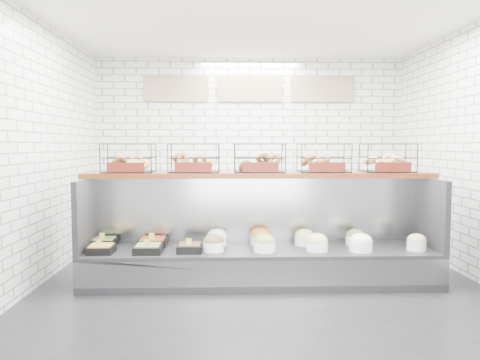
{
  "coord_description": "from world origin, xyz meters",
  "views": [
    {
      "loc": [
        -0.4,
        -5.0,
        1.58
      ],
      "look_at": [
        -0.23,
        0.45,
        1.17
      ],
      "focal_mm": 35.0,
      "sensor_mm": 36.0,
      "label": 1
    }
  ],
  "objects": [
    {
      "name": "prep_counter",
      "position": [
        -0.01,
        2.43,
        0.47
      ],
      "size": [
        4.0,
        0.6,
        1.2
      ],
      "color": "#93969B",
      "rests_on": "ground"
    },
    {
      "name": "bagel_shelf",
      "position": [
        -0.0,
        0.52,
        1.38
      ],
      "size": [
        4.1,
        0.5,
        0.4
      ],
      "color": "#4C2010",
      "rests_on": "display_case"
    },
    {
      "name": "ground",
      "position": [
        0.0,
        0.0,
        0.0
      ],
      "size": [
        5.5,
        5.5,
        0.0
      ],
      "primitive_type": "plane",
      "color": "black",
      "rests_on": "ground"
    },
    {
      "name": "room_shell",
      "position": [
        0.0,
        0.6,
        2.06
      ],
      "size": [
        5.02,
        5.51,
        3.01
      ],
      "color": "silver",
      "rests_on": "ground"
    },
    {
      "name": "display_case",
      "position": [
        -0.0,
        0.34,
        0.33
      ],
      "size": [
        4.0,
        0.9,
        1.2
      ],
      "color": "black",
      "rests_on": "ground"
    }
  ]
}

